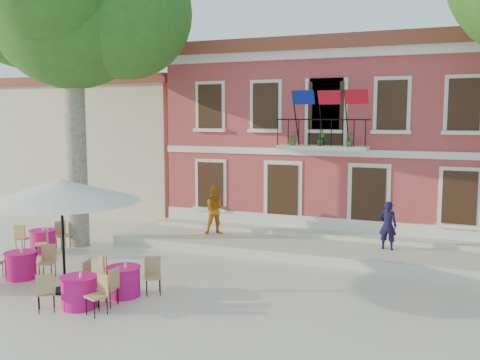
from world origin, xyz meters
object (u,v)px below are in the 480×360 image
(pedestrian_orange, at_px, (216,211))
(cafe_table_3, at_px, (43,240))
(pedestrian_navy, at_px, (388,225))
(cafe_table_4, at_px, (124,280))
(patio_umbrella, at_px, (61,191))
(cafe_table_2, at_px, (21,264))
(cafe_table_1, at_px, (79,290))
(plane_tree_west, at_px, (71,7))

(pedestrian_orange, bearing_deg, cafe_table_3, -176.66)
(pedestrian_navy, relative_size, cafe_table_4, 0.85)
(patio_umbrella, height_order, cafe_table_2, patio_umbrella)
(cafe_table_1, distance_m, cafe_table_3, 6.01)
(cafe_table_1, bearing_deg, plane_tree_west, 128.27)
(plane_tree_west, distance_m, cafe_table_1, 10.28)
(pedestrian_orange, xyz_separation_m, cafe_table_4, (0.22, -6.31, -0.75))
(cafe_table_2, relative_size, cafe_table_3, 1.04)
(cafe_table_3, bearing_deg, cafe_table_2, -59.61)
(cafe_table_2, bearing_deg, cafe_table_1, -23.00)
(pedestrian_navy, relative_size, pedestrian_orange, 0.90)
(cafe_table_3, bearing_deg, plane_tree_west, 68.25)
(cafe_table_3, bearing_deg, pedestrian_orange, 35.79)
(cafe_table_1, relative_size, cafe_table_3, 1.00)
(pedestrian_orange, xyz_separation_m, cafe_table_2, (-3.37, -6.12, -0.76))
(cafe_table_4, bearing_deg, cafe_table_1, -115.67)
(patio_umbrella, bearing_deg, cafe_table_2, 166.07)
(pedestrian_orange, bearing_deg, patio_umbrella, -134.57)
(patio_umbrella, distance_m, cafe_table_1, 2.65)
(cafe_table_4, bearing_deg, cafe_table_2, 176.88)
(plane_tree_west, relative_size, patio_umbrella, 2.81)
(pedestrian_orange, distance_m, cafe_table_3, 6.08)
(pedestrian_orange, distance_m, cafe_table_1, 7.46)
(patio_umbrella, relative_size, cafe_table_1, 2.18)
(patio_umbrella, bearing_deg, cafe_table_1, -36.32)
(patio_umbrella, height_order, pedestrian_orange, patio_umbrella)
(pedestrian_navy, bearing_deg, cafe_table_1, 54.34)
(plane_tree_west, bearing_deg, cafe_table_2, -75.37)
(patio_umbrella, distance_m, pedestrian_navy, 10.13)
(patio_umbrella, bearing_deg, pedestrian_orange, 77.88)
(cafe_table_4, bearing_deg, pedestrian_orange, 92.03)
(cafe_table_2, xyz_separation_m, cafe_table_4, (3.60, -0.20, 0.01))
(cafe_table_4, bearing_deg, patio_umbrella, -170.03)
(patio_umbrella, xyz_separation_m, cafe_table_3, (-3.47, 3.07, -2.26))
(pedestrian_navy, xyz_separation_m, pedestrian_orange, (-6.11, 0.00, 0.09))
(pedestrian_orange, xyz_separation_m, cafe_table_1, (-0.31, -7.42, -0.75))
(plane_tree_west, bearing_deg, pedestrian_orange, 27.18)
(cafe_table_2, height_order, cafe_table_3, same)
(plane_tree_west, relative_size, cafe_table_3, 6.11)
(cafe_table_1, height_order, cafe_table_4, same)
(pedestrian_navy, distance_m, pedestrian_orange, 6.11)
(patio_umbrella, relative_size, cafe_table_2, 2.09)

